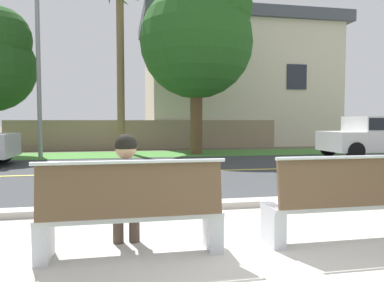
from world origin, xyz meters
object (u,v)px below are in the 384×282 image
at_px(car_white_far, 380,135).
at_px(palm_tree_tall, 120,10).
at_px(seated_person_grey, 126,189).
at_px(streetlamp, 39,42).
at_px(bench_right, 347,203).
at_px(shade_tree_left, 200,33).
at_px(bench_left, 132,213).

bearing_deg(car_white_far, palm_tree_tall, 157.00).
bearing_deg(seated_person_grey, streetlamp, 105.59).
bearing_deg(bench_right, streetlamp, 116.42).
bearing_deg(streetlamp, palm_tree_tall, 25.60).
height_order(bench_right, shade_tree_left, shade_tree_left).
bearing_deg(car_white_far, bench_left, -138.31).
relative_size(bench_right, shade_tree_left, 0.25).
distance_m(seated_person_grey, streetlamp, 11.85).
height_order(bench_left, shade_tree_left, shade_tree_left).
distance_m(bench_left, seated_person_grey, 0.28).
xyz_separation_m(seated_person_grey, palm_tree_tall, (-0.04, 12.30, 5.41)).
height_order(bench_left, bench_right, same).
bearing_deg(bench_right, bench_left, 180.00).
relative_size(bench_right, seated_person_grey, 1.48).
distance_m(bench_right, shade_tree_left, 11.78).
xyz_separation_m(bench_right, car_white_far, (7.05, 8.42, 0.40)).
xyz_separation_m(car_white_far, palm_tree_tall, (-9.54, 4.05, 5.23)).
relative_size(bench_left, car_white_far, 0.43).
bearing_deg(car_white_far, seated_person_grey, -139.05).
distance_m(streetlamp, palm_tree_tall, 3.76).
bearing_deg(shade_tree_left, bench_left, -105.78).
relative_size(bench_right, palm_tree_tall, 0.24).
xyz_separation_m(bench_left, bench_right, (2.40, 0.00, 0.00)).
bearing_deg(shade_tree_left, car_white_far, -21.16).
bearing_deg(palm_tree_tall, bench_left, -89.59).
height_order(seated_person_grey, streetlamp, streetlamp).
bearing_deg(seated_person_grey, bench_right, -3.98).
distance_m(bench_right, seated_person_grey, 2.47).
height_order(seated_person_grey, shade_tree_left, shade_tree_left).
distance_m(bench_right, streetlamp, 12.91).
bearing_deg(bench_right, shade_tree_left, 86.45).
height_order(streetlamp, palm_tree_tall, streetlamp).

